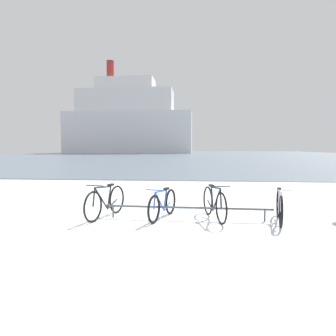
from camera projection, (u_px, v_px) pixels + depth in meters
ground at (190, 156)px, 59.32m from camera, size 80.00×132.00×0.08m
bike_rack at (187, 208)px, 7.28m from camera, size 3.93×0.18×0.31m
bicycle_0 at (106, 202)px, 7.49m from camera, size 0.60×1.73×0.83m
bicycle_1 at (163, 204)px, 7.38m from camera, size 0.60×1.62×0.75m
bicycle_2 at (214, 203)px, 7.30m from camera, size 0.57×1.66×0.84m
bicycle_3 at (279, 206)px, 7.03m from camera, size 0.49×1.66×0.79m
ferry_ship at (128, 122)px, 88.12m from camera, size 35.19×11.50×25.79m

